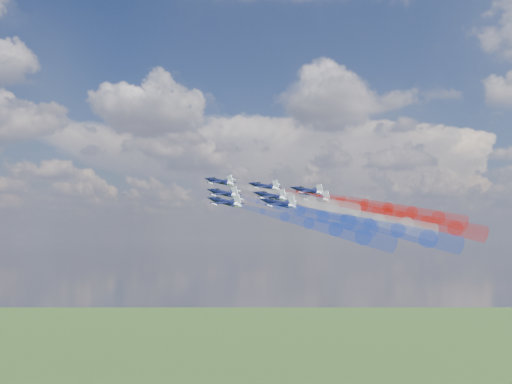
% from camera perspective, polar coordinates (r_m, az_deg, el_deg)
% --- Properties ---
extents(jet_lead, '(16.28, 14.68, 8.04)m').
position_cam_1_polar(jet_lead, '(179.58, -3.55, 1.02)').
color(jet_lead, black).
extents(trail_lead, '(41.77, 19.66, 14.32)m').
position_cam_1_polar(trail_lead, '(161.81, 3.27, -0.47)').
color(trail_lead, silver).
extents(jet_inner_left, '(16.28, 14.68, 8.04)m').
position_cam_1_polar(jet_inner_left, '(166.57, -3.18, -0.11)').
color(jet_inner_left, black).
extents(trail_inner_left, '(41.77, 19.66, 14.32)m').
position_cam_1_polar(trail_inner_left, '(149.15, 4.28, -1.86)').
color(trail_inner_left, blue).
extents(jet_inner_right, '(16.28, 14.68, 8.04)m').
position_cam_1_polar(jet_inner_right, '(178.56, 0.82, 0.56)').
color(jet_inner_right, black).
extents(trail_inner_right, '(41.77, 19.66, 14.32)m').
position_cam_1_polar(trail_inner_right, '(162.51, 8.11, -0.99)').
color(trail_inner_right, red).
extents(jet_outer_left, '(16.28, 14.68, 8.04)m').
position_cam_1_polar(jet_outer_left, '(153.11, -3.03, -0.98)').
color(jet_outer_left, black).
extents(trail_outer_left, '(41.77, 19.66, 14.32)m').
position_cam_1_polar(trail_outer_left, '(135.95, 5.18, -3.01)').
color(trail_outer_left, blue).
extents(jet_center_third, '(16.28, 14.68, 8.04)m').
position_cam_1_polar(jet_center_third, '(164.53, 1.42, -0.38)').
color(jet_center_third, black).
extents(trail_center_third, '(41.77, 19.66, 14.32)m').
position_cam_1_polar(trail_center_third, '(148.94, 9.45, -2.16)').
color(trail_center_third, silver).
extents(jet_outer_right, '(16.28, 14.68, 8.04)m').
position_cam_1_polar(jet_outer_right, '(177.87, 5.04, 0.13)').
color(jet_outer_right, black).
extents(trail_outer_right, '(41.77, 19.66, 14.32)m').
position_cam_1_polar(trail_outer_right, '(163.58, 12.71, -1.45)').
color(trail_outer_right, red).
extents(jet_rear_left, '(16.28, 14.68, 8.04)m').
position_cam_1_polar(jet_rear_left, '(153.15, 2.22, -1.11)').
color(jet_rear_left, black).
extents(trail_rear_left, '(41.77, 19.66, 14.32)m').
position_cam_1_polar(trail_rear_left, '(138.08, 11.00, -3.11)').
color(trail_rear_left, blue).
extents(jet_rear_right, '(16.28, 14.68, 8.04)m').
position_cam_1_polar(jet_rear_right, '(166.97, 5.59, -0.55)').
color(jet_rear_right, black).
extents(trail_rear_right, '(41.77, 19.66, 14.32)m').
position_cam_1_polar(trail_rear_right, '(153.08, 13.85, -2.30)').
color(trail_rear_right, red).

